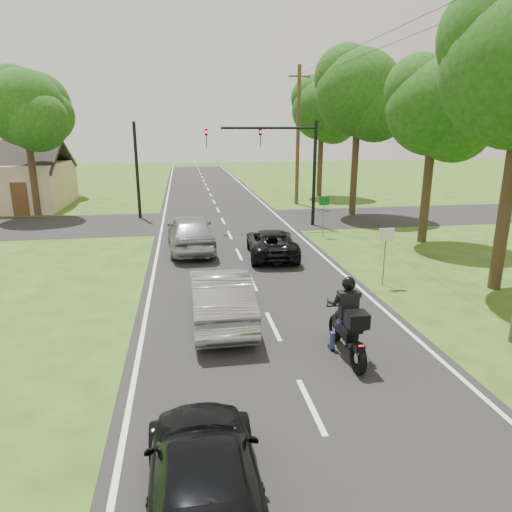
{
  "coord_description": "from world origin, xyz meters",
  "views": [
    {
      "loc": [
        -2.43,
        -11.95,
        5.5
      ],
      "look_at": [
        -0.02,
        3.0,
        1.3
      ],
      "focal_mm": 32.0,
      "sensor_mm": 36.0,
      "label": 1
    }
  ],
  "objects_px": {
    "silver_suv": "(191,232)",
    "traffic_signal": "(283,155)",
    "silver_sedan": "(220,296)",
    "utility_pole_far": "(298,136)",
    "motorcycle_rider": "(348,326)",
    "dark_car_behind": "(205,480)",
    "sign_green": "(324,207)",
    "dark_suv": "(272,243)",
    "sign_white": "(386,243)"
  },
  "relations": [
    {
      "from": "utility_pole_far",
      "to": "sign_green",
      "type": "relative_size",
      "value": 4.71
    },
    {
      "from": "motorcycle_rider",
      "to": "silver_suv",
      "type": "xyz_separation_m",
      "value": [
        -3.59,
        11.18,
        0.05
      ]
    },
    {
      "from": "dark_suv",
      "to": "sign_white",
      "type": "distance_m",
      "value": 5.67
    },
    {
      "from": "utility_pole_far",
      "to": "sign_white",
      "type": "relative_size",
      "value": 4.71
    },
    {
      "from": "silver_suv",
      "to": "traffic_signal",
      "type": "xyz_separation_m",
      "value": [
        5.47,
        4.92,
        3.25
      ]
    },
    {
      "from": "silver_suv",
      "to": "sign_white",
      "type": "bearing_deg",
      "value": 135.16
    },
    {
      "from": "silver_suv",
      "to": "silver_sedan",
      "type": "bearing_deg",
      "value": 91.4
    },
    {
      "from": "silver_suv",
      "to": "traffic_signal",
      "type": "bearing_deg",
      "value": -141.16
    },
    {
      "from": "silver_sedan",
      "to": "dark_car_behind",
      "type": "height_order",
      "value": "silver_sedan"
    },
    {
      "from": "utility_pole_far",
      "to": "sign_green",
      "type": "distance_m",
      "value": 11.63
    },
    {
      "from": "dark_suv",
      "to": "traffic_signal",
      "type": "bearing_deg",
      "value": -101.96
    },
    {
      "from": "motorcycle_rider",
      "to": "dark_car_behind",
      "type": "distance_m",
      "value": 5.74
    },
    {
      "from": "dark_suv",
      "to": "sign_green",
      "type": "relative_size",
      "value": 2.09
    },
    {
      "from": "dark_suv",
      "to": "traffic_signal",
      "type": "relative_size",
      "value": 0.7
    },
    {
      "from": "silver_suv",
      "to": "utility_pole_far",
      "type": "xyz_separation_m",
      "value": [
        8.34,
        12.92,
        4.2
      ]
    },
    {
      "from": "dark_car_behind",
      "to": "sign_white",
      "type": "bearing_deg",
      "value": -127.28
    },
    {
      "from": "dark_car_behind",
      "to": "utility_pole_far",
      "type": "relative_size",
      "value": 0.43
    },
    {
      "from": "dark_car_behind",
      "to": "sign_green",
      "type": "xyz_separation_m",
      "value": [
        7.19,
        17.43,
        0.97
      ]
    },
    {
      "from": "motorcycle_rider",
      "to": "dark_suv",
      "type": "distance_m",
      "value": 9.59
    },
    {
      "from": "traffic_signal",
      "to": "utility_pole_far",
      "type": "xyz_separation_m",
      "value": [
        2.86,
        8.0,
        0.95
      ]
    },
    {
      "from": "silver_sedan",
      "to": "utility_pole_far",
      "type": "relative_size",
      "value": 0.47
    },
    {
      "from": "utility_pole_far",
      "to": "sign_green",
      "type": "xyz_separation_m",
      "value": [
        -1.3,
        -11.02,
        -3.49
      ]
    },
    {
      "from": "dark_car_behind",
      "to": "sign_green",
      "type": "relative_size",
      "value": 2.01
    },
    {
      "from": "traffic_signal",
      "to": "utility_pole_far",
      "type": "height_order",
      "value": "utility_pole_far"
    },
    {
      "from": "silver_suv",
      "to": "utility_pole_far",
      "type": "height_order",
      "value": "utility_pole_far"
    },
    {
      "from": "dark_suv",
      "to": "sign_white",
      "type": "xyz_separation_m",
      "value": [
        3.29,
        -4.51,
        0.97
      ]
    },
    {
      "from": "motorcycle_rider",
      "to": "dark_suv",
      "type": "relative_size",
      "value": 0.55
    },
    {
      "from": "silver_sedan",
      "to": "sign_white",
      "type": "relative_size",
      "value": 2.23
    },
    {
      "from": "motorcycle_rider",
      "to": "traffic_signal",
      "type": "bearing_deg",
      "value": 83.53
    },
    {
      "from": "sign_green",
      "to": "traffic_signal",
      "type": "bearing_deg",
      "value": 117.38
    },
    {
      "from": "utility_pole_far",
      "to": "sign_white",
      "type": "xyz_separation_m",
      "value": [
        -1.5,
        -19.02,
        -3.49
      ]
    },
    {
      "from": "silver_suv",
      "to": "traffic_signal",
      "type": "distance_m",
      "value": 8.05
    },
    {
      "from": "dark_car_behind",
      "to": "traffic_signal",
      "type": "xyz_separation_m",
      "value": [
        5.63,
        20.44,
        3.51
      ]
    },
    {
      "from": "dark_suv",
      "to": "traffic_signal",
      "type": "xyz_separation_m",
      "value": [
        1.92,
        6.51,
        3.51
      ]
    },
    {
      "from": "sign_white",
      "to": "sign_green",
      "type": "distance_m",
      "value": 8.0
    },
    {
      "from": "motorcycle_rider",
      "to": "utility_pole_far",
      "type": "relative_size",
      "value": 0.24
    },
    {
      "from": "motorcycle_rider",
      "to": "silver_suv",
      "type": "relative_size",
      "value": 0.48
    },
    {
      "from": "motorcycle_rider",
      "to": "dark_suv",
      "type": "height_order",
      "value": "motorcycle_rider"
    },
    {
      "from": "dark_suv",
      "to": "sign_green",
      "type": "distance_m",
      "value": 5.03
    },
    {
      "from": "dark_suv",
      "to": "traffic_signal",
      "type": "distance_m",
      "value": 7.64
    },
    {
      "from": "silver_sedan",
      "to": "traffic_signal",
      "type": "height_order",
      "value": "traffic_signal"
    },
    {
      "from": "silver_suv",
      "to": "sign_green",
      "type": "distance_m",
      "value": 7.32
    },
    {
      "from": "sign_white",
      "to": "sign_green",
      "type": "relative_size",
      "value": 1.0
    },
    {
      "from": "motorcycle_rider",
      "to": "traffic_signal",
      "type": "distance_m",
      "value": 16.54
    },
    {
      "from": "dark_car_behind",
      "to": "utility_pole_far",
      "type": "bearing_deg",
      "value": -107.34
    },
    {
      "from": "motorcycle_rider",
      "to": "dark_car_behind",
      "type": "bearing_deg",
      "value": -130.58
    },
    {
      "from": "dark_car_behind",
      "to": "sign_white",
      "type": "height_order",
      "value": "sign_white"
    },
    {
      "from": "motorcycle_rider",
      "to": "silver_sedan",
      "type": "height_order",
      "value": "motorcycle_rider"
    },
    {
      "from": "dark_suv",
      "to": "traffic_signal",
      "type": "height_order",
      "value": "traffic_signal"
    },
    {
      "from": "motorcycle_rider",
      "to": "utility_pole_far",
      "type": "xyz_separation_m",
      "value": [
        4.74,
        24.1,
        4.26
      ]
    }
  ]
}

